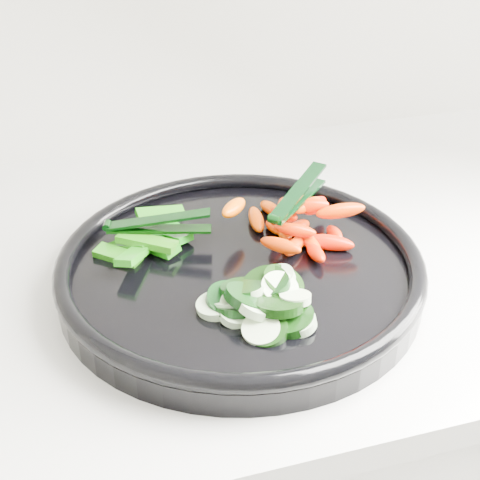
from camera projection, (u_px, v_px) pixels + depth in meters
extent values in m
cylinder|color=black|center=(240.00, 275.00, 0.69)|extent=(0.49, 0.49, 0.02)
torus|color=black|center=(240.00, 260.00, 0.68)|extent=(0.49, 0.49, 0.02)
cylinder|color=black|center=(266.00, 330.00, 0.59)|extent=(0.05, 0.05, 0.02)
cylinder|color=beige|center=(261.00, 330.00, 0.59)|extent=(0.04, 0.04, 0.02)
cylinder|color=black|center=(236.00, 310.00, 0.61)|extent=(0.04, 0.04, 0.03)
cylinder|color=#B8D4A9|center=(230.00, 305.00, 0.62)|extent=(0.04, 0.04, 0.03)
cylinder|color=black|center=(231.00, 302.00, 0.62)|extent=(0.06, 0.06, 0.03)
cylinder|color=beige|center=(238.00, 307.00, 0.62)|extent=(0.05, 0.05, 0.02)
cylinder|color=black|center=(289.00, 319.00, 0.60)|extent=(0.06, 0.06, 0.02)
cylinder|color=beige|center=(298.00, 323.00, 0.60)|extent=(0.05, 0.05, 0.02)
cylinder|color=black|center=(225.00, 302.00, 0.62)|extent=(0.05, 0.05, 0.02)
cylinder|color=beige|center=(228.00, 297.00, 0.63)|extent=(0.05, 0.05, 0.02)
cylinder|color=black|center=(222.00, 305.00, 0.62)|extent=(0.04, 0.04, 0.01)
cylinder|color=beige|center=(216.00, 306.00, 0.62)|extent=(0.04, 0.04, 0.02)
cylinder|color=black|center=(233.00, 307.00, 0.62)|extent=(0.05, 0.05, 0.01)
cylinder|color=beige|center=(235.00, 315.00, 0.60)|extent=(0.04, 0.04, 0.01)
cylinder|color=black|center=(272.00, 286.00, 0.63)|extent=(0.05, 0.05, 0.02)
cylinder|color=#D7EEBF|center=(279.00, 278.00, 0.64)|extent=(0.04, 0.04, 0.02)
cylinder|color=black|center=(242.00, 289.00, 0.62)|extent=(0.04, 0.04, 0.02)
cylinder|color=beige|center=(249.00, 290.00, 0.62)|extent=(0.03, 0.03, 0.02)
cylinder|color=black|center=(249.00, 299.00, 0.61)|extent=(0.05, 0.06, 0.03)
cylinder|color=#D3F0C0|center=(255.00, 309.00, 0.60)|extent=(0.04, 0.04, 0.02)
cylinder|color=black|center=(283.00, 283.00, 0.63)|extent=(0.05, 0.04, 0.03)
cylinder|color=beige|center=(279.00, 289.00, 0.62)|extent=(0.05, 0.05, 0.03)
cylinder|color=black|center=(266.00, 284.00, 0.63)|extent=(0.06, 0.06, 0.02)
cylinder|color=beige|center=(264.00, 282.00, 0.63)|extent=(0.03, 0.03, 0.02)
cylinder|color=black|center=(278.00, 305.00, 0.60)|extent=(0.05, 0.05, 0.02)
cylinder|color=#B5D4AA|center=(295.00, 298.00, 0.61)|extent=(0.03, 0.03, 0.01)
ellipsoid|color=#EA2C00|center=(310.00, 242.00, 0.71)|extent=(0.02, 0.05, 0.02)
ellipsoid|color=#E84000|center=(295.00, 246.00, 0.70)|extent=(0.04, 0.05, 0.02)
ellipsoid|color=#FC2900|center=(330.00, 242.00, 0.70)|extent=(0.05, 0.04, 0.02)
ellipsoid|color=#F63000|center=(275.00, 227.00, 0.73)|extent=(0.02, 0.04, 0.02)
ellipsoid|color=#F43300|center=(334.00, 233.00, 0.72)|extent=(0.02, 0.04, 0.02)
ellipsoid|color=#EE5100|center=(285.00, 231.00, 0.72)|extent=(0.03, 0.05, 0.02)
ellipsoid|color=#FD1D00|center=(316.00, 253.00, 0.69)|extent=(0.02, 0.04, 0.02)
ellipsoid|color=red|center=(297.00, 228.00, 0.73)|extent=(0.05, 0.04, 0.02)
ellipsoid|color=#F24D00|center=(271.00, 209.00, 0.77)|extent=(0.03, 0.05, 0.02)
ellipsoid|color=#E03F00|center=(256.00, 219.00, 0.75)|extent=(0.02, 0.05, 0.02)
ellipsoid|color=#EB1C00|center=(280.00, 245.00, 0.67)|extent=(0.04, 0.05, 0.02)
ellipsoid|color=#EF4900|center=(285.00, 206.00, 0.74)|extent=(0.03, 0.06, 0.03)
ellipsoid|color=#E24100|center=(284.00, 214.00, 0.73)|extent=(0.03, 0.05, 0.02)
ellipsoid|color=red|center=(295.00, 230.00, 0.70)|extent=(0.05, 0.03, 0.02)
ellipsoid|color=#DC3200|center=(278.00, 217.00, 0.72)|extent=(0.04, 0.04, 0.02)
ellipsoid|color=#F22700|center=(315.00, 205.00, 0.74)|extent=(0.05, 0.05, 0.02)
ellipsoid|color=#FB1700|center=(307.00, 206.00, 0.71)|extent=(0.05, 0.04, 0.03)
ellipsoid|color=#FF6300|center=(234.00, 208.00, 0.71)|extent=(0.04, 0.05, 0.02)
ellipsoid|color=#FC4A00|center=(308.00, 205.00, 0.72)|extent=(0.04, 0.03, 0.02)
ellipsoid|color=#E34A00|center=(340.00, 211.00, 0.71)|extent=(0.06, 0.03, 0.02)
cube|color=#21750B|center=(155.00, 246.00, 0.71)|extent=(0.05, 0.06, 0.02)
cube|color=#216709|center=(161.00, 243.00, 0.71)|extent=(0.02, 0.05, 0.02)
cube|color=#0B6D0A|center=(169.00, 235.00, 0.73)|extent=(0.05, 0.06, 0.02)
cube|color=#0E6E0A|center=(156.00, 239.00, 0.72)|extent=(0.06, 0.05, 0.02)
cube|color=#096309|center=(118.00, 255.00, 0.69)|extent=(0.05, 0.05, 0.01)
cube|color=#09640B|center=(126.00, 246.00, 0.71)|extent=(0.05, 0.05, 0.02)
cube|color=#1D700A|center=(133.00, 256.00, 0.67)|extent=(0.04, 0.05, 0.02)
cube|color=#106109|center=(147.00, 242.00, 0.69)|extent=(0.06, 0.05, 0.01)
cube|color=#0E6F0A|center=(161.00, 213.00, 0.75)|extent=(0.06, 0.02, 0.02)
cylinder|color=black|center=(274.00, 219.00, 0.67)|extent=(0.01, 0.01, 0.01)
cube|color=black|center=(298.00, 200.00, 0.71)|extent=(0.09, 0.09, 0.00)
cube|color=black|center=(298.00, 191.00, 0.70)|extent=(0.09, 0.09, 0.02)
cylinder|color=black|center=(107.00, 225.00, 0.70)|extent=(0.01, 0.01, 0.01)
cube|color=black|center=(159.00, 229.00, 0.71)|extent=(0.11, 0.05, 0.00)
cube|color=black|center=(159.00, 220.00, 0.70)|extent=(0.11, 0.05, 0.02)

